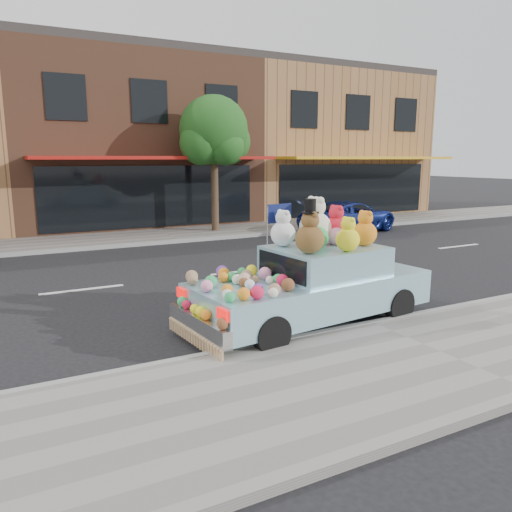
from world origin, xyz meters
TOP-DOWN VIEW (x-y plane):
  - ground at (0.00, 0.00)m, footprint 120.00×120.00m
  - near_sidewalk at (0.00, -6.50)m, footprint 60.00×3.00m
  - far_sidewalk at (0.00, 6.50)m, footprint 60.00×3.00m
  - near_kerb at (0.00, -5.00)m, footprint 60.00×0.12m
  - far_kerb at (0.00, 5.00)m, footprint 60.00×0.12m
  - storefront_mid at (0.00, 11.97)m, footprint 10.00×9.80m
  - storefront_right at (10.00, 11.97)m, footprint 10.00×9.80m
  - street_tree at (2.03, 6.55)m, footprint 3.00×2.70m
  - car_blue at (6.85, 4.38)m, footprint 4.80×3.16m
  - art_car at (-0.73, -4.24)m, footprint 4.63×2.17m

SIDE VIEW (x-z plane):
  - ground at x=0.00m, z-range 0.00..0.00m
  - near_sidewalk at x=0.00m, z-range 0.00..0.12m
  - far_sidewalk at x=0.00m, z-range 0.00..0.12m
  - near_kerb at x=0.00m, z-range 0.00..0.13m
  - far_kerb at x=0.00m, z-range 0.00..0.13m
  - car_blue at x=6.85m, z-range 0.00..1.23m
  - art_car at x=-0.73m, z-range -0.32..1.92m
  - storefront_mid at x=0.00m, z-range -0.01..7.29m
  - storefront_right at x=10.00m, z-range -0.01..7.29m
  - street_tree at x=2.03m, z-range 1.08..6.30m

